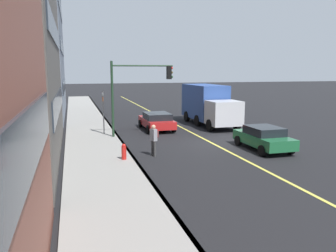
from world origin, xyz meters
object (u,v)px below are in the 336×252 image
Objects in this scene: car_red at (157,121)px; car_green at (264,137)px; truck_blue at (208,104)px; traffic_light_mast at (138,85)px; fire_hydrant at (124,153)px; pedestrian_with_backpack at (154,138)px; street_sign_post at (103,110)px.

car_green is at bearing -151.82° from car_red.
truck_blue is at bearing -74.79° from car_red.
traffic_light_mast is 6.98m from fire_hydrant.
car_green is at bearing 177.20° from truck_blue.
street_sign_post is (6.36, 2.03, 0.85)m from pedestrian_with_backpack.
car_red is 2.61× the size of pedestrian_with_backpack.
car_green is 1.30× the size of street_sign_post.
fire_hydrant is at bearing 114.78° from pedestrian_with_backpack.
traffic_light_mast reaches higher than fire_hydrant.
pedestrian_with_backpack is 0.33× the size of traffic_light_mast.
car_red is at bearing -71.93° from street_sign_post.
traffic_light_mast is (5.17, -0.16, 2.56)m from pedestrian_with_backpack.
street_sign_post is at bearing 51.54° from car_green.
car_green is (-8.03, -4.30, 0.00)m from car_red.
traffic_light_mast is at bearing -17.54° from fire_hydrant.
car_red is 5.04m from truck_blue.
traffic_light_mast reaches higher than pedestrian_with_backpack.
street_sign_post is at bearing 108.07° from car_red.
traffic_light_mast reaches higher than street_sign_post.
pedestrian_with_backpack is 1.79× the size of fire_hydrant.
traffic_light_mast is 1.64× the size of street_sign_post.
pedestrian_with_backpack is (-9.00, 6.84, -0.74)m from truck_blue.
car_red is 1.41× the size of street_sign_post.
truck_blue reaches higher than car_green.
car_red is 9.11m from car_green.
traffic_light_mast reaches higher than car_green.
car_red is 4.47m from street_sign_post.
fire_hydrant is at bearing 162.46° from traffic_light_mast.
truck_blue reaches higher than pedestrian_with_backpack.
pedestrian_with_backpack reaches higher than car_red.
traffic_light_mast is at bearing -118.47° from street_sign_post.
car_red is 7.99m from pedestrian_with_backpack.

